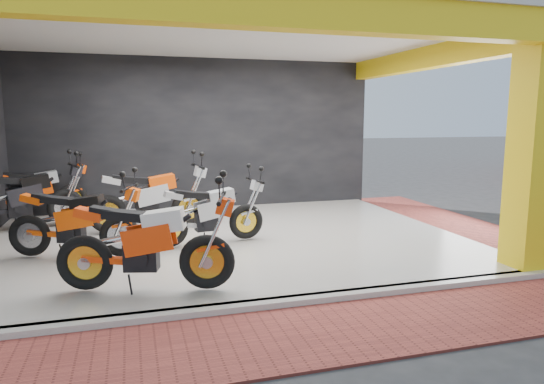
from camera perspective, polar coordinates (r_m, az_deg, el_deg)
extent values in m
plane|color=#2D2D30|center=(6.68, -1.96, -10.27)|extent=(80.00, 80.00, 0.00)
cube|color=silver|center=(8.54, -5.31, -5.70)|extent=(8.00, 6.00, 0.10)
cube|color=beige|center=(8.39, -5.68, 18.50)|extent=(8.40, 6.40, 0.20)
cube|color=black|center=(11.33, -8.46, 6.52)|extent=(8.20, 0.20, 3.50)
cube|color=yellow|center=(7.56, 28.40, 4.48)|extent=(0.50, 0.50, 3.50)
cube|color=yellow|center=(5.46, 0.63, 20.62)|extent=(8.40, 0.30, 0.40)
cube|color=yellow|center=(9.90, 18.60, 14.84)|extent=(0.30, 6.40, 0.40)
cube|color=silver|center=(5.74, 0.63, -12.99)|extent=(8.00, 0.20, 0.10)
cube|color=#9C3C33|center=(5.07, 3.30, -16.48)|extent=(9.00, 1.40, 0.03)
cube|color=#9C3C33|center=(10.53, 21.31, -3.68)|extent=(1.40, 7.00, 0.03)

